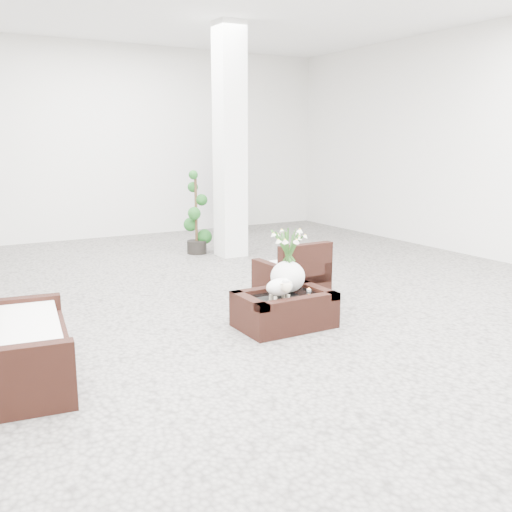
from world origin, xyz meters
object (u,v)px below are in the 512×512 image
coffee_table (284,311)px  armchair (291,271)px  topiary (196,213)px  loveseat (21,335)px

coffee_table → armchair: 0.91m
coffee_table → topiary: 3.92m
coffee_table → topiary: bearing=78.6°
armchair → topiary: 3.13m
armchair → topiary: size_ratio=0.54×
coffee_table → armchair: size_ratio=1.28×
topiary → armchair: bearing=-94.2°
armchair → topiary: topiary is taller
coffee_table → loveseat: size_ratio=0.66×
coffee_table → topiary: (0.76, 3.81, 0.49)m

